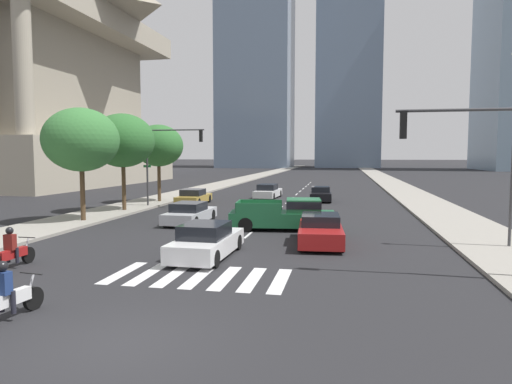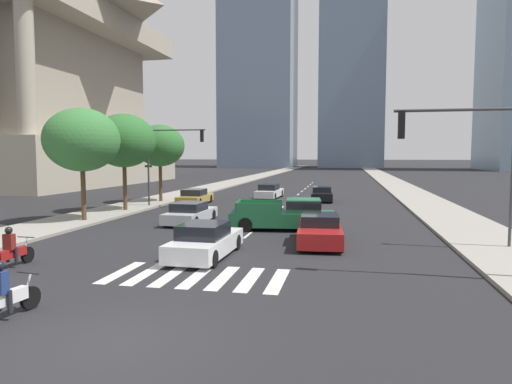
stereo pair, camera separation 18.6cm
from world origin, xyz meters
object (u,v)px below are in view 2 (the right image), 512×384
traffic_signal_far (169,150)px  street_tree_nearest (82,140)px  motorcycle_trailing (3,297)px  street_tree_third (160,146)px  sedan_red_0 (320,230)px  sedan_white_1 (205,241)px  sedan_black_3 (322,195)px  sedan_white_4 (269,192)px  street_tree_second (124,141)px  sedan_gold_2 (195,197)px  sedan_silver_5 (190,213)px  traffic_signal_near (477,154)px  pickup_truck (288,215)px  motorcycle_lead (11,252)px

traffic_signal_far → street_tree_nearest: bearing=-104.1°
motorcycle_trailing → street_tree_third: (-7.19, 26.32, 4.19)m
sedan_red_0 → sedan_white_1: sedan_white_1 is taller
sedan_red_0 → sedan_black_3: sedan_red_0 is taller
sedan_white_4 → street_tree_second: size_ratio=0.72×
sedan_gold_2 → traffic_signal_far: 4.77m
sedan_silver_5 → traffic_signal_near: (13.02, -9.64, 3.46)m
pickup_truck → street_tree_third: 17.38m
sedan_silver_5 → sedan_white_4: bearing=-5.6°
sedan_white_1 → traffic_signal_near: (9.43, -1.29, 3.41)m
motorcycle_lead → sedan_silver_5: (2.65, 11.32, -0.00)m
sedan_black_3 → pickup_truck: bearing=-6.8°
motorcycle_lead → motorcycle_trailing: 5.72m
traffic_signal_far → street_tree_second: bearing=-124.1°
sedan_white_4 → street_tree_third: street_tree_third is taller
pickup_truck → sedan_white_1: 7.53m
sedan_white_1 → sedan_silver_5: (-3.58, 8.35, -0.05)m
traffic_signal_near → traffic_signal_far: bearing=-44.4°
sedan_silver_5 → street_tree_second: bearing=57.4°
traffic_signal_near → sedan_black_3: bearing=-75.7°
pickup_truck → traffic_signal_far: traffic_signal_far is taller
motorcycle_lead → traffic_signal_far: traffic_signal_far is taller
sedan_silver_5 → traffic_signal_near: bearing=-125.2°
pickup_truck → sedan_red_0: bearing=-68.3°
street_tree_third → motorcycle_trailing: bearing=-74.7°
traffic_signal_far → street_tree_third: street_tree_third is taller
street_tree_nearest → street_tree_third: size_ratio=1.04×
sedan_white_4 → traffic_signal_far: size_ratio=0.79×
sedan_white_4 → street_tree_second: street_tree_second is taller
sedan_gold_2 → sedan_black_3: sedan_black_3 is taller
sedan_white_4 → sedan_gold_2: bearing=143.8°
motorcycle_lead → traffic_signal_near: bearing=-83.0°
motorcycle_trailing → sedan_silver_5: (-0.87, 15.83, -0.00)m
sedan_red_0 → sedan_gold_2: bearing=-147.2°
street_tree_second → pickup_truck: bearing=-24.0°
sedan_red_0 → traffic_signal_near: size_ratio=0.84×
sedan_silver_5 → motorcycle_trailing: bearing=-175.5°
sedan_black_3 → street_tree_second: 17.23m
sedan_gold_2 → sedan_silver_5: size_ratio=0.99×
sedan_white_1 → sedan_black_3: size_ratio=1.09×
pickup_truck → sedan_white_4: 17.87m
sedan_gold_2 → street_tree_third: (-3.18, 0.50, 4.20)m
sedan_silver_5 → motorcycle_lead: bearing=168.2°
traffic_signal_far → street_tree_second: (-2.07, -3.05, 0.65)m
sedan_white_4 → street_tree_third: bearing=127.8°
motorcycle_lead → traffic_signal_near: 16.13m
motorcycle_lead → sedan_silver_5: size_ratio=0.47×
motorcycle_trailing → sedan_black_3: size_ratio=0.51×
street_tree_third → sedan_silver_5: bearing=-58.9°
street_tree_second → sedan_silver_5: bearing=-33.9°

